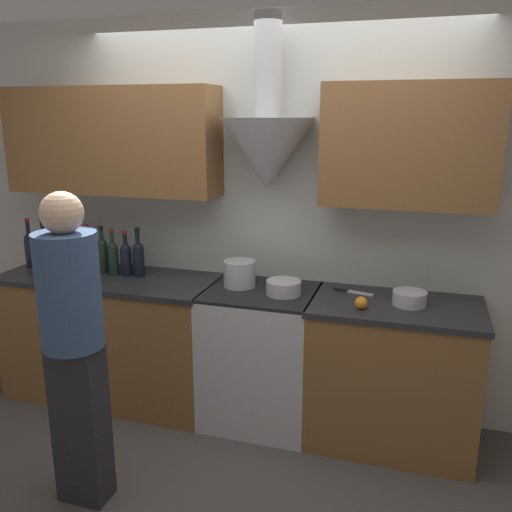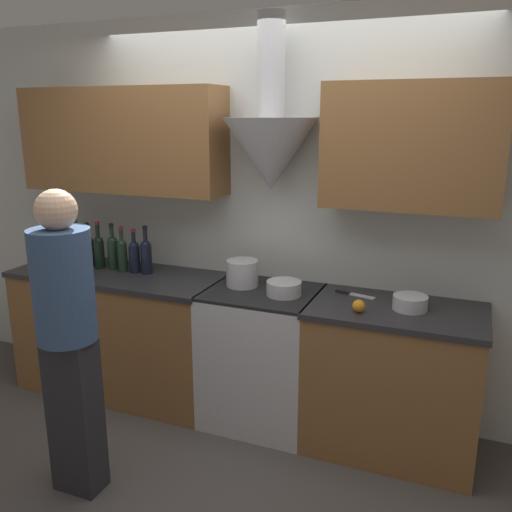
# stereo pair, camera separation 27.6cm
# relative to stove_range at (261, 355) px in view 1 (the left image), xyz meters

# --- Properties ---
(ground_plane) EXTENTS (12.00, 12.00, 0.00)m
(ground_plane) POSITION_rel_stove_range_xyz_m (0.00, -0.30, -0.45)
(ground_plane) COLOR #4C4744
(wall_back) EXTENTS (8.40, 0.59, 2.60)m
(wall_back) POSITION_rel_stove_range_xyz_m (-0.09, 0.26, 1.02)
(wall_back) COLOR silver
(wall_back) RESTS_ON ground_plane
(counter_left) EXTENTS (1.51, 0.62, 0.90)m
(counter_left) POSITION_rel_stove_range_xyz_m (-1.09, -0.00, -0.00)
(counter_left) COLOR brown
(counter_left) RESTS_ON ground_plane
(counter_right) EXTENTS (1.00, 0.62, 0.90)m
(counter_right) POSITION_rel_stove_range_xyz_m (0.83, -0.00, -0.00)
(counter_right) COLOR brown
(counter_right) RESTS_ON ground_plane
(stove_range) EXTENTS (0.69, 0.60, 0.90)m
(stove_range) POSITION_rel_stove_range_xyz_m (0.00, 0.00, 0.00)
(stove_range) COLOR silver
(stove_range) RESTS_ON ground_plane
(wine_bottle_0) EXTENTS (0.07, 0.07, 0.36)m
(wine_bottle_0) POSITION_rel_stove_range_xyz_m (-1.75, 0.04, 0.59)
(wine_bottle_0) COLOR black
(wine_bottle_0) RESTS_ON counter_left
(wine_bottle_1) EXTENTS (0.08, 0.08, 0.35)m
(wine_bottle_1) POSITION_rel_stove_range_xyz_m (-1.65, 0.06, 0.59)
(wine_bottle_1) COLOR black
(wine_bottle_1) RESTS_ON counter_left
(wine_bottle_2) EXTENTS (0.07, 0.07, 0.35)m
(wine_bottle_2) POSITION_rel_stove_range_xyz_m (-1.55, 0.05, 0.58)
(wine_bottle_2) COLOR black
(wine_bottle_2) RESTS_ON counter_left
(wine_bottle_3) EXTENTS (0.08, 0.08, 0.34)m
(wine_bottle_3) POSITION_rel_stove_range_xyz_m (-1.47, 0.04, 0.58)
(wine_bottle_3) COLOR black
(wine_bottle_3) RESTS_ON counter_left
(wine_bottle_4) EXTENTS (0.07, 0.07, 0.32)m
(wine_bottle_4) POSITION_rel_stove_range_xyz_m (-1.37, 0.04, 0.58)
(wine_bottle_4) COLOR black
(wine_bottle_4) RESTS_ON counter_left
(wine_bottle_5) EXTENTS (0.07, 0.07, 0.34)m
(wine_bottle_5) POSITION_rel_stove_range_xyz_m (-1.27, 0.04, 0.58)
(wine_bottle_5) COLOR black
(wine_bottle_5) RESTS_ON counter_left
(wine_bottle_6) EXTENTS (0.07, 0.07, 0.33)m
(wine_bottle_6) POSITION_rel_stove_range_xyz_m (-1.17, 0.06, 0.58)
(wine_bottle_6) COLOR black
(wine_bottle_6) RESTS_ON counter_left
(wine_bottle_7) EXTENTS (0.07, 0.07, 0.32)m
(wine_bottle_7) POSITION_rel_stove_range_xyz_m (-1.07, 0.03, 0.58)
(wine_bottle_7) COLOR black
(wine_bottle_7) RESTS_ON counter_left
(wine_bottle_8) EXTENTS (0.08, 0.08, 0.31)m
(wine_bottle_8) POSITION_rel_stove_range_xyz_m (-0.98, 0.05, 0.57)
(wine_bottle_8) COLOR black
(wine_bottle_8) RESTS_ON counter_left
(wine_bottle_9) EXTENTS (0.08, 0.08, 0.34)m
(wine_bottle_9) POSITION_rel_stove_range_xyz_m (-0.88, 0.05, 0.58)
(wine_bottle_9) COLOR black
(wine_bottle_9) RESTS_ON counter_left
(stock_pot) EXTENTS (0.21, 0.21, 0.17)m
(stock_pot) POSITION_rel_stove_range_xyz_m (-0.16, 0.05, 0.53)
(stock_pot) COLOR silver
(stock_pot) RESTS_ON stove_range
(mixing_bowl) EXTENTS (0.21, 0.21, 0.09)m
(mixing_bowl) POSITION_rel_stove_range_xyz_m (0.16, -0.03, 0.49)
(mixing_bowl) COLOR silver
(mixing_bowl) RESTS_ON stove_range
(orange_fruit) EXTENTS (0.07, 0.07, 0.07)m
(orange_fruit) POSITION_rel_stove_range_xyz_m (0.64, -0.15, 0.48)
(orange_fruit) COLOR orange
(orange_fruit) RESTS_ON counter_right
(saucepan) EXTENTS (0.20, 0.20, 0.08)m
(saucepan) POSITION_rel_stove_range_xyz_m (0.90, -0.00, 0.49)
(saucepan) COLOR silver
(saucepan) RESTS_ON counter_right
(chefs_knife) EXTENTS (0.26, 0.09, 0.01)m
(chefs_knife) POSITION_rel_stove_range_xyz_m (0.56, 0.13, 0.45)
(chefs_knife) COLOR silver
(chefs_knife) RESTS_ON counter_right
(person_foreground_left) EXTENTS (0.30, 0.30, 1.63)m
(person_foreground_left) POSITION_rel_stove_range_xyz_m (-0.66, -1.01, 0.46)
(person_foreground_left) COLOR #28282D
(person_foreground_left) RESTS_ON ground_plane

